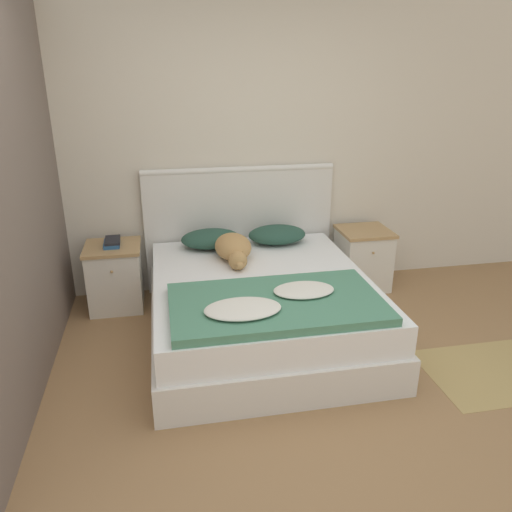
{
  "coord_description": "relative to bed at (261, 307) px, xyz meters",
  "views": [
    {
      "loc": [
        -0.58,
        -2.3,
        2.0
      ],
      "look_at": [
        0.12,
        1.27,
        0.6
      ],
      "focal_mm": 35.0,
      "sensor_mm": 36.0,
      "label": 1
    }
  ],
  "objects": [
    {
      "name": "ground_plane",
      "position": [
        -0.12,
        -1.08,
        -0.24
      ],
      "size": [
        16.0,
        16.0,
        0.0
      ],
      "primitive_type": "plane",
      "color": "#997047"
    },
    {
      "name": "wall_back",
      "position": [
        -0.12,
        1.05,
        1.03
      ],
      "size": [
        9.0,
        0.06,
        2.55
      ],
      "color": "beige",
      "rests_on": "ground_plane"
    },
    {
      "name": "wall_side_left",
      "position": [
        -1.56,
        -0.03,
        1.03
      ],
      "size": [
        0.06,
        3.1,
        2.55
      ],
      "color": "#706056",
      "rests_on": "ground_plane"
    },
    {
      "name": "bed",
      "position": [
        0.0,
        0.0,
        0.0
      ],
      "size": [
        1.66,
        1.92,
        0.5
      ],
      "color": "silver",
      "rests_on": "ground_plane"
    },
    {
      "name": "headboard",
      "position": [
        -0.0,
        0.98,
        0.35
      ],
      "size": [
        1.74,
        0.06,
        1.15
      ],
      "color": "silver",
      "rests_on": "ground_plane"
    },
    {
      "name": "nightstand_left",
      "position": [
        -1.13,
        0.74,
        0.04
      ],
      "size": [
        0.46,
        0.46,
        0.57
      ],
      "color": "silver",
      "rests_on": "ground_plane"
    },
    {
      "name": "nightstand_right",
      "position": [
        1.13,
        0.74,
        0.04
      ],
      "size": [
        0.46,
        0.46,
        0.57
      ],
      "color": "silver",
      "rests_on": "ground_plane"
    },
    {
      "name": "pillow_left",
      "position": [
        -0.3,
        0.73,
        0.33
      ],
      "size": [
        0.51,
        0.35,
        0.16
      ],
      "color": "#284C3D",
      "rests_on": "bed"
    },
    {
      "name": "pillow_right",
      "position": [
        0.3,
        0.73,
        0.33
      ],
      "size": [
        0.51,
        0.35,
        0.16
      ],
      "color": "#284C3D",
      "rests_on": "bed"
    },
    {
      "name": "quilt",
      "position": [
        -0.01,
        -0.52,
        0.29
      ],
      "size": [
        1.39,
        0.8,
        0.1
      ],
      "color": "#4C8466",
      "rests_on": "bed"
    },
    {
      "name": "dog",
      "position": [
        -0.14,
        0.42,
        0.35
      ],
      "size": [
        0.3,
        0.64,
        0.2
      ],
      "color": "tan",
      "rests_on": "bed"
    },
    {
      "name": "book_stack",
      "position": [
        -1.13,
        0.75,
        0.35
      ],
      "size": [
        0.14,
        0.24,
        0.05
      ],
      "color": "#285689",
      "rests_on": "nightstand_left"
    },
    {
      "name": "rug",
      "position": [
        1.58,
        -0.81,
        -0.24
      ],
      "size": [
        1.1,
        0.73,
        0.0
      ],
      "color": "tan",
      "rests_on": "ground_plane"
    }
  ]
}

